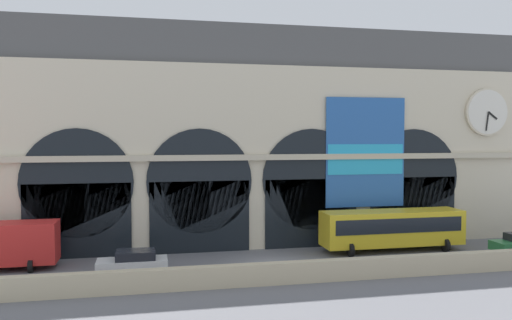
# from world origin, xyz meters

# --- Properties ---
(ground_plane) EXTENTS (200.00, 200.00, 0.00)m
(ground_plane) POSITION_xyz_m (0.00, 0.00, 0.00)
(ground_plane) COLOR slate
(quay_parapet_wall) EXTENTS (90.00, 0.70, 1.28)m
(quay_parapet_wall) POSITION_xyz_m (0.00, -4.24, 0.64)
(quay_parapet_wall) COLOR #BCAD8C
(quay_parapet_wall) RESTS_ON ground
(station_building) EXTENTS (45.77, 5.72, 17.53)m
(station_building) POSITION_xyz_m (0.04, 7.64, 8.53)
(station_building) COLOR beige
(station_building) RESTS_ON ground
(car_midwest) EXTENTS (4.40, 2.22, 1.55)m
(car_midwest) POSITION_xyz_m (-9.19, -0.38, 0.80)
(car_midwest) COLOR white
(car_midwest) RESTS_ON ground
(bus_mideast) EXTENTS (11.00, 3.25, 3.10)m
(bus_mideast) POSITION_xyz_m (10.05, 2.37, 1.78)
(bus_mideast) COLOR gold
(bus_mideast) RESTS_ON ground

